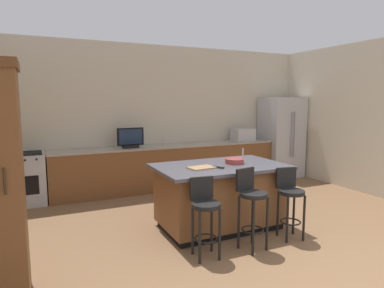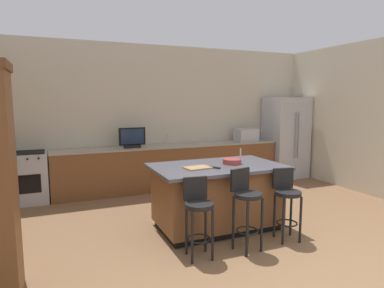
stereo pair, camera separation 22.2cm
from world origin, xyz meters
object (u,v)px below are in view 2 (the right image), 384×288
Objects in this scene: microwave at (246,135)px; tv_remote at (215,167)px; tv_monitor at (132,138)px; fruit_bowl at (232,161)px; bar_stool_left at (198,211)px; refrigerator at (285,137)px; bar_stool_center at (246,202)px; cutting_board at (198,168)px; kitchen_island at (217,196)px; bar_stool_right at (287,198)px; range_oven at (24,178)px.

microwave is 3.32m from tv_remote.
tv_monitor is 1.92× the size of fruit_bowl.
microwave is at bearing 56.37° from bar_stool_left.
bar_stool_center is (-3.03, -3.10, -0.35)m from refrigerator.
cutting_board is (0.34, -2.43, -0.16)m from tv_monitor.
tv_monitor is at bearing 98.05° from cutting_board.
tv_monitor is at bearing -178.89° from microwave.
bar_stool_center is at bearing -90.48° from kitchen_island.
bar_stool_right is at bearing -5.84° from bar_stool_center.
fruit_bowl is at bearing -67.96° from tv_monitor.
bar_stool_right is (-2.36, -3.03, -0.39)m from refrigerator.
range_oven is (-2.65, 2.39, -0.01)m from kitchen_island.
tv_remote is at bearing -127.03° from kitchen_island.
microwave reaches higher than bar_stool_right.
bar_stool_center reaches higher than bar_stool_right.
microwave reaches higher than bar_stool_center.
bar_stool_center is 0.84m from cutting_board.
bar_stool_left is at bearing -129.73° from microwave.
kitchen_island is 0.58m from cutting_board.
fruit_bowl is at bearing -39.27° from range_oven.
cutting_board is (-3.37, -2.40, -0.02)m from refrigerator.
cutting_board is at bearing -165.40° from kitchen_island.
cutting_board reaches higher than kitchen_island.
tv_monitor reaches higher than range_oven.
bar_stool_left is at bearing -88.70° from tv_monitor.
bar_stool_right is 1.03m from tv_remote.
bar_stool_left is 0.62m from bar_stool_center.
refrigerator is 3.86m from bar_stool_right.
range_oven reaches higher than kitchen_island.
range_oven is (-5.68, 0.08, -0.49)m from refrigerator.
refrigerator is 11.26× the size of tv_remote.
kitchen_island is 1.99× the size of range_oven.
kitchen_island is at bearing -175.86° from fruit_bowl.
microwave is (-1.05, 0.08, 0.09)m from refrigerator.
range_oven is 4.14m from bar_stool_center.
kitchen_island is 0.96m from bar_stool_left.
fruit_bowl is at bearing 129.09° from bar_stool_right.
kitchen_island is at bearing 142.36° from bar_stool_right.
tv_monitor reaches higher than bar_stool_right.
fruit_bowl is (2.90, -2.37, 0.50)m from range_oven.
fruit_bowl is 1.61× the size of tv_remote.
tv_remote reaches higher than cutting_board.
bar_stool_center is at bearing 0.82° from bar_stool_left.
microwave is 2.94m from fruit_bowl.
refrigerator reaches higher than bar_stool_left.
bar_stool_center is 0.92m from fruit_bowl.
bar_stool_right is at bearing -32.11° from cutting_board.
bar_stool_left and cutting_board have the same top height.
fruit_bowl is 0.77× the size of cutting_board.
microwave is at bearing 46.91° from cutting_board.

